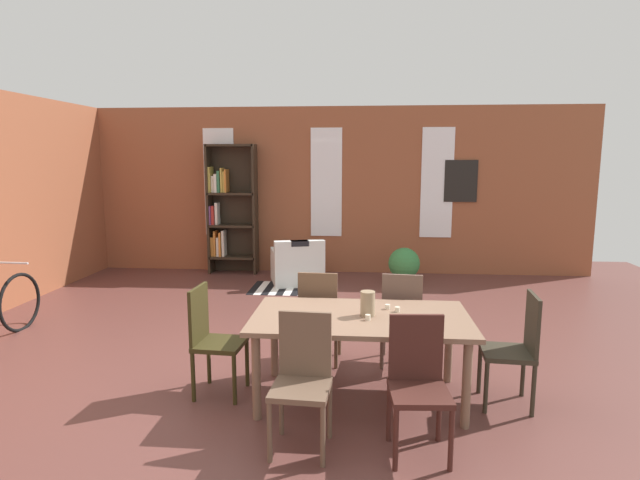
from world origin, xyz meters
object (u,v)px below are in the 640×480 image
(dining_chair_near_left, at_px, (303,376))
(dining_chair_far_left, at_px, (319,314))
(dining_chair_head_left, at_px, (212,337))
(dining_chair_head_right, at_px, (517,346))
(dining_table, at_px, (360,324))
(armchair_white, at_px, (297,266))
(bookshelf_tall, at_px, (229,209))
(dining_chair_near_right, at_px, (418,380))
(vase_on_table, at_px, (368,304))
(potted_plant_by_shelf, at_px, (404,265))
(dining_chair_far_right, at_px, (402,316))

(dining_chair_near_left, bearing_deg, dining_chair_far_left, 90.32)
(dining_chair_head_left, height_order, dining_chair_head_right, same)
(dining_table, height_order, armchair_white, armchair_white)
(dining_table, bearing_deg, dining_chair_head_left, 179.77)
(dining_chair_head_left, xyz_separation_m, dining_chair_head_right, (2.55, -0.01, 0.00))
(dining_chair_near_left, relative_size, bookshelf_tall, 0.42)
(dining_chair_near_left, bearing_deg, dining_chair_near_right, -0.00)
(dining_chair_head_right, bearing_deg, vase_on_table, 179.73)
(dining_table, height_order, dining_chair_far_left, dining_chair_far_left)
(dining_chair_head_left, bearing_deg, dining_chair_head_right, -0.24)
(dining_chair_far_left, relative_size, bookshelf_tall, 0.42)
(dining_table, height_order, dining_chair_head_left, dining_chair_head_left)
(dining_chair_near_right, distance_m, potted_plant_by_shelf, 4.84)
(dining_chair_far_left, xyz_separation_m, armchair_white, (-0.64, 3.30, -0.23))
(dining_chair_near_left, distance_m, bookshelf_tall, 5.84)
(dining_chair_head_right, height_order, armchair_white, dining_chair_head_right)
(dining_chair_near_right, relative_size, dining_chair_far_right, 1.00)
(dining_chair_head_left, bearing_deg, potted_plant_by_shelf, 64.32)
(armchair_white, distance_m, potted_plant_by_shelf, 1.74)
(dining_chair_far_right, xyz_separation_m, potted_plant_by_shelf, (0.29, 3.36, -0.19))
(vase_on_table, relative_size, dining_chair_far_right, 0.22)
(dining_chair_near_right, distance_m, dining_chair_head_left, 1.83)
(dining_table, distance_m, vase_on_table, 0.19)
(dining_chair_head_left, bearing_deg, dining_chair_near_right, -23.83)
(dining_chair_near_left, bearing_deg, potted_plant_by_shelf, 77.26)
(bookshelf_tall, height_order, potted_plant_by_shelf, bookshelf_tall)
(dining_chair_near_right, xyz_separation_m, bookshelf_tall, (-2.76, 5.47, 0.63))
(dining_table, height_order, dining_chair_near_right, dining_chair_near_right)
(armchair_white, relative_size, potted_plant_by_shelf, 1.63)
(dining_table, relative_size, potted_plant_by_shelf, 3.00)
(dining_table, height_order, bookshelf_tall, bookshelf_tall)
(dining_chair_far_right, height_order, bookshelf_tall, bookshelf_tall)
(vase_on_table, xyz_separation_m, dining_chair_far_right, (0.34, 0.74, -0.33))
(vase_on_table, relative_size, dining_chair_near_right, 0.22)
(dining_chair_far_right, xyz_separation_m, dining_chair_head_right, (0.88, -0.74, 0.00))
(dining_chair_far_right, xyz_separation_m, dining_chair_near_left, (-0.80, -1.47, 0.00))
(vase_on_table, bearing_deg, potted_plant_by_shelf, 81.21)
(dining_table, bearing_deg, dining_chair_near_right, -61.41)
(dining_chair_far_left, distance_m, bookshelf_tall, 4.49)
(vase_on_table, relative_size, dining_chair_head_right, 0.22)
(potted_plant_by_shelf, bearing_deg, bookshelf_tall, 168.23)
(dining_table, xyz_separation_m, dining_chair_near_right, (0.40, -0.74, -0.15))
(dining_chair_near_left, bearing_deg, armchair_white, 97.77)
(bookshelf_tall, relative_size, potted_plant_by_shelf, 3.78)
(vase_on_table, distance_m, armchair_white, 4.22)
(dining_chair_far_right, distance_m, potted_plant_by_shelf, 3.38)
(potted_plant_by_shelf, bearing_deg, dining_chair_far_right, -94.96)
(dining_chair_near_right, xyz_separation_m, dining_chair_near_left, (-0.80, 0.00, 0.00))
(dining_chair_far_left, bearing_deg, potted_plant_by_shelf, 71.87)
(dining_chair_near_right, relative_size, dining_chair_far_left, 1.00)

